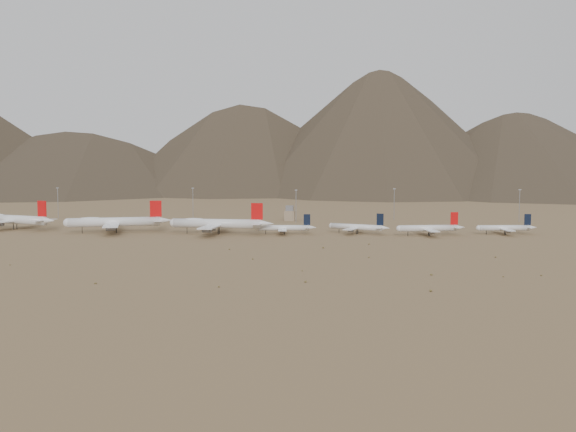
# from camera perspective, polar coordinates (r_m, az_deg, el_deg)

# --- Properties ---
(ground) EXTENTS (3000.00, 3000.00, 0.00)m
(ground) POSITION_cam_1_polar(r_m,az_deg,el_deg) (400.02, -5.85, -1.96)
(ground) COLOR #92714B
(ground) RESTS_ON ground
(mountain_ridge) EXTENTS (4400.00, 1000.00, 300.00)m
(mountain_ridge) POSITION_cam_1_polar(r_m,az_deg,el_deg) (1295.44, 2.28, 9.44)
(mountain_ridge) COLOR brown
(mountain_ridge) RESTS_ON ground
(widebody_west) EXTENTS (67.23, 53.57, 20.80)m
(widebody_west) POSITION_cam_1_polar(r_m,az_deg,el_deg) (485.41, -23.18, -0.27)
(widebody_west) COLOR white
(widebody_west) RESTS_ON ground
(widebody_centre) EXTENTS (68.51, 54.44, 21.07)m
(widebody_centre) POSITION_cam_1_polar(r_m,az_deg,el_deg) (442.08, -15.14, -0.50)
(widebody_centre) COLOR white
(widebody_centre) RESTS_ON ground
(widebody_east) EXTENTS (69.53, 53.41, 20.64)m
(widebody_east) POSITION_cam_1_polar(r_m,az_deg,el_deg) (419.88, -6.30, -0.66)
(widebody_east) COLOR white
(widebody_east) RESTS_ON ground
(narrowbody_a) EXTENTS (39.91, 28.84, 13.18)m
(narrowbody_a) POSITION_cam_1_polar(r_m,az_deg,el_deg) (417.28, -0.27, -1.06)
(narrowbody_a) COLOR white
(narrowbody_a) RESTS_ON ground
(narrowbody_b) EXTENTS (40.16, 30.14, 13.98)m
(narrowbody_b) POSITION_cam_1_polar(r_m,az_deg,el_deg) (421.86, 6.24, -0.99)
(narrowbody_b) COLOR white
(narrowbody_b) RESTS_ON ground
(narrowbody_c) EXTENTS (44.65, 32.80, 14.95)m
(narrowbody_c) POSITION_cam_1_polar(r_m,az_deg,el_deg) (419.71, 12.49, -1.06)
(narrowbody_c) COLOR white
(narrowbody_c) RESTS_ON ground
(narrowbody_d) EXTENTS (40.11, 29.18, 13.30)m
(narrowbody_d) POSITION_cam_1_polar(r_m,az_deg,el_deg) (439.97, 18.78, -1.01)
(narrowbody_d) COLOR white
(narrowbody_d) RESTS_ON ground
(control_tower) EXTENTS (8.00, 8.00, 12.00)m
(control_tower) POSITION_cam_1_polar(r_m,az_deg,el_deg) (513.14, 0.15, 0.18)
(control_tower) COLOR gray
(control_tower) RESTS_ON ground
(mast_far_west) EXTENTS (2.00, 0.60, 25.70)m
(mast_far_west) POSITION_cam_1_polar(r_m,az_deg,el_deg) (568.45, -19.78, 1.25)
(mast_far_west) COLOR gray
(mast_far_west) RESTS_ON ground
(mast_west) EXTENTS (2.00, 0.60, 25.70)m
(mast_west) POSITION_cam_1_polar(r_m,az_deg,el_deg) (535.38, -8.45, 1.27)
(mast_west) COLOR gray
(mast_west) RESTS_ON ground
(mast_centre) EXTENTS (2.00, 0.60, 25.70)m
(mast_centre) POSITION_cam_1_polar(r_m,az_deg,el_deg) (495.34, 0.72, 1.04)
(mast_centre) COLOR gray
(mast_centre) RESTS_ON ground
(mast_east) EXTENTS (2.00, 0.60, 25.70)m
(mast_east) POSITION_cam_1_polar(r_m,az_deg,el_deg) (525.70, 9.42, 1.20)
(mast_east) COLOR gray
(mast_east) RESTS_ON ground
(mast_far_east) EXTENTS (2.00, 0.60, 25.70)m
(mast_far_east) POSITION_cam_1_polar(r_m,az_deg,el_deg) (533.00, 19.88, 1.02)
(mast_far_east) COLOR gray
(mast_far_east) RESTS_ON ground
(desert_scrub) EXTENTS (407.40, 145.43, 0.92)m
(desert_scrub) POSITION_cam_1_polar(r_m,az_deg,el_deg) (294.81, -1.21, -4.33)
(desert_scrub) COLOR brown
(desert_scrub) RESTS_ON ground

